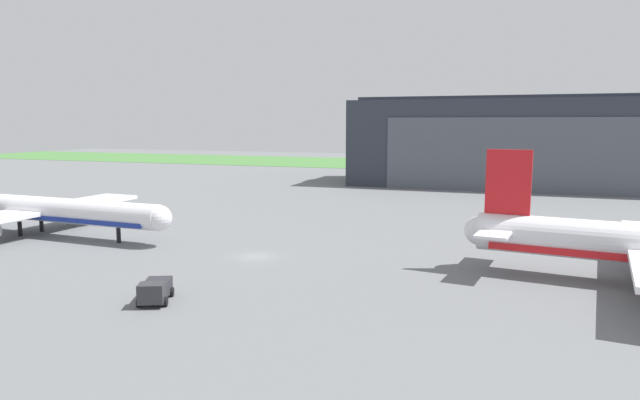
# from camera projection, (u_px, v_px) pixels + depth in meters

# --- Properties ---
(ground_plane) EXTENTS (440.00, 440.00, 0.00)m
(ground_plane) POSITION_uv_depth(u_px,v_px,m) (256.00, 257.00, 66.47)
(ground_plane) COLOR slate
(grass_field_strip) EXTENTS (440.00, 56.00, 0.08)m
(grass_field_strip) POSITION_uv_depth(u_px,v_px,m) (436.00, 165.00, 210.61)
(grass_field_strip) COLOR #487C3C
(grass_field_strip) RESTS_ON ground_plane
(maintenance_hangar) EXTENTS (88.61, 28.84, 22.51)m
(maintenance_hangar) POSITION_uv_depth(u_px,v_px,m) (534.00, 143.00, 137.43)
(maintenance_hangar) COLOR #2D333D
(maintenance_hangar) RESTS_ON ground_plane
(airliner_near_right) EXTENTS (44.89, 35.71, 11.35)m
(airliner_near_right) POSITION_uv_depth(u_px,v_px,m) (37.00, 209.00, 79.01)
(airliner_near_right) COLOR white
(airliner_near_right) RESTS_ON ground_plane
(ops_van) EXTENTS (3.86, 5.18, 2.10)m
(ops_van) POSITION_uv_depth(u_px,v_px,m) (155.00, 290.00, 49.47)
(ops_van) COLOR #2D2D33
(ops_van) RESTS_ON ground_plane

